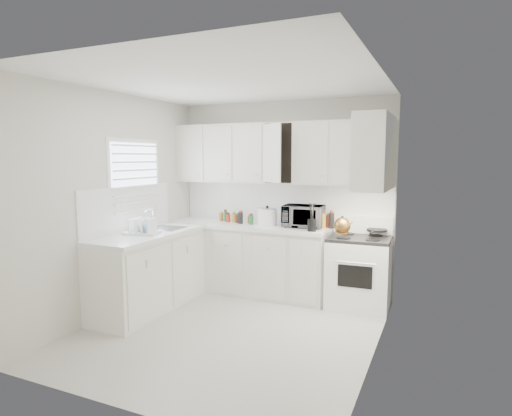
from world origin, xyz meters
The scene contains 36 objects.
floor centered at (0.00, 0.00, 0.00)m, with size 3.20×3.20×0.00m, color beige.
ceiling centered at (0.00, 0.00, 2.60)m, with size 3.20×3.20×0.00m, color white.
wall_back centered at (0.00, 1.60, 1.30)m, with size 3.00×3.00×0.00m, color beige.
wall_front centered at (0.00, -1.60, 1.30)m, with size 3.00×3.00×0.00m, color beige.
wall_left centered at (-1.50, 0.00, 1.30)m, with size 3.20×3.20×0.00m, color beige.
wall_right centered at (1.50, 0.00, 1.30)m, with size 3.20×3.20×0.00m, color beige.
window_blinds centered at (-1.48, 0.35, 1.55)m, with size 0.06×0.96×1.06m, color white, non-canonical shape.
lower_cabinets_back centered at (-0.39, 1.30, 0.45)m, with size 2.22×0.60×0.90m, color beige, non-canonical shape.
lower_cabinets_left centered at (-1.20, 0.20, 0.45)m, with size 0.60×1.60×0.90m, color beige, non-canonical shape.
countertop_back centered at (-0.39, 1.29, 0.93)m, with size 2.24×0.64×0.05m, color silver.
countertop_left centered at (-1.19, 0.20, 0.93)m, with size 0.64×1.62×0.05m, color silver.
backsplash_back centered at (0.00, 1.59, 1.23)m, with size 2.98×0.02×0.55m, color silver.
backsplash_left centered at (-1.49, 0.20, 1.23)m, with size 0.02×1.60×0.55m, color silver.
upper_cabinets_back centered at (0.00, 1.44, 1.50)m, with size 3.00×0.33×0.80m, color beige, non-canonical shape.
upper_cabinets_right centered at (1.33, 0.82, 1.50)m, with size 0.33×0.90×0.80m, color beige, non-canonical shape.
sink centered at (-1.19, 0.55, 1.07)m, with size 0.42×0.38×0.30m, color gray, non-canonical shape.
stove centered at (1.12, 1.28, 0.56)m, with size 0.73×0.60×1.13m, color white, non-canonical shape.
tea_kettle centered at (0.94, 1.12, 1.05)m, with size 0.25×0.21×0.23m, color olive, non-canonical shape.
frying_pan centered at (1.30, 1.44, 0.96)m, with size 0.25×0.42×0.04m, color black, non-canonical shape.
microwave centered at (0.38, 1.36, 1.12)m, with size 0.51×0.28×0.34m, color gray.
rice_cooker centered at (-0.11, 1.31, 1.08)m, with size 0.26×0.26×0.26m, color white, non-canonical shape.
paper_towel centered at (0.06, 1.52, 1.08)m, with size 0.12×0.12×0.27m, color white.
utensil_crock centered at (0.58, 1.08, 1.13)m, with size 0.12×0.12×0.36m, color black, non-canonical shape.
dish_rack centered at (-1.20, 0.10, 1.06)m, with size 0.39×0.29×0.21m, color white, non-canonical shape.
spice_left_0 centered at (-0.85, 1.42, 1.02)m, with size 0.06×0.06×0.13m, color #9B602A.
spice_left_1 centered at (-0.78, 1.33, 1.02)m, with size 0.06×0.06×0.13m, color #246E2F.
spice_left_2 centered at (-0.70, 1.42, 1.02)m, with size 0.06×0.06×0.13m, color red.
spice_left_3 centered at (-0.62, 1.33, 1.02)m, with size 0.06×0.06×0.13m, color gold.
spice_left_4 centered at (-0.55, 1.42, 1.02)m, with size 0.06×0.06×0.13m, color #582219.
spice_left_5 centered at (-0.47, 1.33, 1.02)m, with size 0.06×0.06×0.13m, color black.
spice_left_6 centered at (-0.40, 1.42, 1.02)m, with size 0.06×0.06×0.13m, color #9B602A.
spice_left_7 centered at (-0.32, 1.33, 1.02)m, with size 0.06×0.06×0.13m, color #246E2F.
sauce_right_0 centered at (0.58, 1.46, 1.05)m, with size 0.06×0.06×0.19m, color red.
sauce_right_1 centered at (0.64, 1.40, 1.05)m, with size 0.06×0.06×0.19m, color gold.
sauce_right_2 centered at (0.69, 1.46, 1.05)m, with size 0.06×0.06×0.19m, color #582219.
sauce_right_3 centered at (0.74, 1.40, 1.05)m, with size 0.06×0.06×0.19m, color black.
Camera 1 is at (2.04, -3.91, 1.85)m, focal length 30.02 mm.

